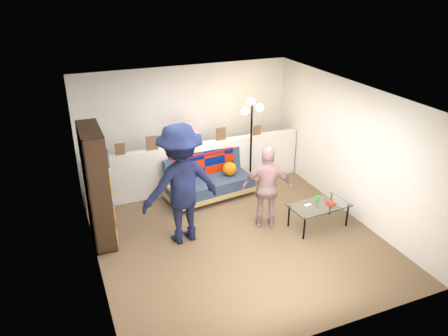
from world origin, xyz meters
The scene contains 10 objects.
ground centered at (0.00, 0.00, 0.00)m, with size 5.00×5.00×0.00m, color brown.
room_shell centered at (0.00, 0.47, 1.67)m, with size 4.60×5.05×2.45m.
half_wall_ledge centered at (0.00, 1.80, 0.50)m, with size 4.45×0.15×1.00m, color silver.
ledge_decor centered at (-0.23, 1.78, 1.18)m, with size 2.97×0.02×0.45m.
futon_sofa centered at (0.11, 1.42, 0.35)m, with size 1.82×1.04×0.74m.
bookshelf centered at (-2.08, 0.68, 0.91)m, with size 0.32×0.97×1.94m.
coffee_table centered at (1.46, -0.37, 0.40)m, with size 1.06×0.64×0.53m.
floor_lamp centered at (1.07, 1.57, 1.30)m, with size 0.40×0.33×1.83m.
person_left centered at (-0.84, 0.16, 1.01)m, with size 1.30×0.75×2.01m, color black.
person_right centered at (0.64, 0.01, 0.74)m, with size 0.86×0.36×1.47m, color pink.
Camera 1 is at (-2.56, -5.82, 4.10)m, focal length 35.00 mm.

